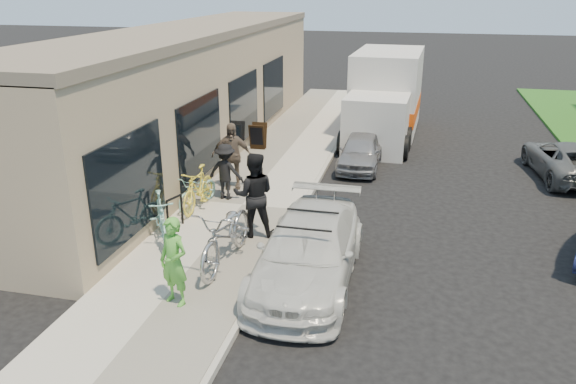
{
  "coord_description": "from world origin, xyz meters",
  "views": [
    {
      "loc": [
        2.27,
        -9.99,
        5.61
      ],
      "look_at": [
        -0.5,
        1.84,
        1.05
      ],
      "focal_mm": 35.0,
      "sensor_mm": 36.0,
      "label": 1
    }
  ],
  "objects_px": {
    "sedan_silver": "(361,151)",
    "woman_rider": "(174,262)",
    "moving_truck": "(385,99)",
    "bystander_b": "(231,156)",
    "cruiser_bike_c": "(198,188)",
    "cruiser_bike_b": "(198,191)",
    "far_car_gray": "(567,160)",
    "cruiser_bike_a": "(161,218)",
    "bystander_a": "(226,172)",
    "sandwich_board": "(258,136)",
    "tandem_bike": "(227,234)",
    "bike_rack": "(175,209)",
    "sedan_white": "(309,251)",
    "man_standing": "(254,195)"
  },
  "relations": [
    {
      "from": "sandwich_board",
      "to": "bystander_a",
      "type": "distance_m",
      "value": 4.81
    },
    {
      "from": "far_car_gray",
      "to": "bystander_a",
      "type": "xyz_separation_m",
      "value": [
        -9.35,
        -4.42,
        0.35
      ]
    },
    {
      "from": "cruiser_bike_a",
      "to": "bike_rack",
      "type": "bearing_deg",
      "value": 60.86
    },
    {
      "from": "sedan_white",
      "to": "cruiser_bike_b",
      "type": "relative_size",
      "value": 2.83
    },
    {
      "from": "woman_rider",
      "to": "cruiser_bike_b",
      "type": "bearing_deg",
      "value": 127.88
    },
    {
      "from": "bystander_a",
      "to": "bystander_b",
      "type": "bearing_deg",
      "value": -76.61
    },
    {
      "from": "sedan_silver",
      "to": "moving_truck",
      "type": "height_order",
      "value": "moving_truck"
    },
    {
      "from": "sandwich_board",
      "to": "cruiser_bike_a",
      "type": "height_order",
      "value": "cruiser_bike_a"
    },
    {
      "from": "cruiser_bike_b",
      "to": "bystander_a",
      "type": "xyz_separation_m",
      "value": [
        0.52,
        0.71,
        0.33
      ]
    },
    {
      "from": "man_standing",
      "to": "cruiser_bike_b",
      "type": "bearing_deg",
      "value": -48.86
    },
    {
      "from": "far_car_gray",
      "to": "sedan_silver",
      "type": "bearing_deg",
      "value": -2.55
    },
    {
      "from": "sedan_white",
      "to": "cruiser_bike_b",
      "type": "xyz_separation_m",
      "value": [
        -3.48,
        2.9,
        -0.09
      ]
    },
    {
      "from": "moving_truck",
      "to": "bystander_b",
      "type": "bearing_deg",
      "value": -114.0
    },
    {
      "from": "sedan_white",
      "to": "tandem_bike",
      "type": "height_order",
      "value": "tandem_bike"
    },
    {
      "from": "sandwich_board",
      "to": "man_standing",
      "type": "height_order",
      "value": "man_standing"
    },
    {
      "from": "sedan_white",
      "to": "tandem_bike",
      "type": "xyz_separation_m",
      "value": [
        -1.71,
        0.07,
        0.14
      ]
    },
    {
      "from": "far_car_gray",
      "to": "man_standing",
      "type": "distance_m",
      "value": 10.27
    },
    {
      "from": "tandem_bike",
      "to": "woman_rider",
      "type": "distance_m",
      "value": 1.71
    },
    {
      "from": "woman_rider",
      "to": "cruiser_bike_b",
      "type": "distance_m",
      "value": 4.7
    },
    {
      "from": "bike_rack",
      "to": "man_standing",
      "type": "bearing_deg",
      "value": 1.19
    },
    {
      "from": "far_car_gray",
      "to": "cruiser_bike_a",
      "type": "xyz_separation_m",
      "value": [
        -9.88,
        -7.26,
        0.14
      ]
    },
    {
      "from": "bystander_a",
      "to": "cruiser_bike_b",
      "type": "bearing_deg",
      "value": 59.37
    },
    {
      "from": "man_standing",
      "to": "sandwich_board",
      "type": "bearing_deg",
      "value": -88.29
    },
    {
      "from": "tandem_bike",
      "to": "cruiser_bike_a",
      "type": "bearing_deg",
      "value": 161.41
    },
    {
      "from": "sedan_silver",
      "to": "cruiser_bike_a",
      "type": "height_order",
      "value": "cruiser_bike_a"
    },
    {
      "from": "cruiser_bike_a",
      "to": "bystander_b",
      "type": "bearing_deg",
      "value": 53.16
    },
    {
      "from": "tandem_bike",
      "to": "cruiser_bike_a",
      "type": "distance_m",
      "value": 1.91
    },
    {
      "from": "tandem_bike",
      "to": "bike_rack",
      "type": "bearing_deg",
      "value": 144.06
    },
    {
      "from": "far_car_gray",
      "to": "cruiser_bike_c",
      "type": "distance_m",
      "value": 11.13
    },
    {
      "from": "sedan_white",
      "to": "bystander_b",
      "type": "relative_size",
      "value": 2.44
    },
    {
      "from": "sedan_white",
      "to": "bystander_b",
      "type": "xyz_separation_m",
      "value": [
        -3.07,
        4.43,
        0.42
      ]
    },
    {
      "from": "cruiser_bike_c",
      "to": "bystander_b",
      "type": "xyz_separation_m",
      "value": [
        0.34,
        1.68,
        0.39
      ]
    },
    {
      "from": "sedan_white",
      "to": "woman_rider",
      "type": "relative_size",
      "value": 2.77
    },
    {
      "from": "cruiser_bike_a",
      "to": "sedan_white",
      "type": "bearing_deg",
      "value": -42.63
    },
    {
      "from": "woman_rider",
      "to": "man_standing",
      "type": "xyz_separation_m",
      "value": [
        0.55,
        3.13,
        0.15
      ]
    },
    {
      "from": "far_car_gray",
      "to": "cruiser_bike_b",
      "type": "distance_m",
      "value": 11.12
    },
    {
      "from": "sedan_silver",
      "to": "cruiser_bike_b",
      "type": "bearing_deg",
      "value": -127.63
    },
    {
      "from": "woman_rider",
      "to": "bystander_a",
      "type": "distance_m",
      "value": 5.25
    },
    {
      "from": "cruiser_bike_a",
      "to": "woman_rider",
      "type": "bearing_deg",
      "value": -89.98
    },
    {
      "from": "man_standing",
      "to": "bystander_a",
      "type": "xyz_separation_m",
      "value": [
        -1.39,
        2.05,
        -0.22
      ]
    },
    {
      "from": "cruiser_bike_a",
      "to": "sandwich_board",
      "type": "bearing_deg",
      "value": 59.48
    },
    {
      "from": "bike_rack",
      "to": "woman_rider",
      "type": "distance_m",
      "value": 3.41
    },
    {
      "from": "sandwich_board",
      "to": "woman_rider",
      "type": "height_order",
      "value": "woman_rider"
    },
    {
      "from": "bike_rack",
      "to": "bystander_b",
      "type": "relative_size",
      "value": 0.41
    },
    {
      "from": "cruiser_bike_c",
      "to": "cruiser_bike_a",
      "type": "bearing_deg",
      "value": -90.58
    },
    {
      "from": "tandem_bike",
      "to": "cruiser_bike_b",
      "type": "bearing_deg",
      "value": 124.82
    },
    {
      "from": "sedan_white",
      "to": "bystander_a",
      "type": "height_order",
      "value": "bystander_a"
    },
    {
      "from": "tandem_bike",
      "to": "bystander_a",
      "type": "xyz_separation_m",
      "value": [
        -1.25,
        3.53,
        0.1
      ]
    },
    {
      "from": "sedan_silver",
      "to": "woman_rider",
      "type": "height_order",
      "value": "woman_rider"
    },
    {
      "from": "cruiser_bike_b",
      "to": "cruiser_bike_a",
      "type": "bearing_deg",
      "value": -78.06
    }
  ]
}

